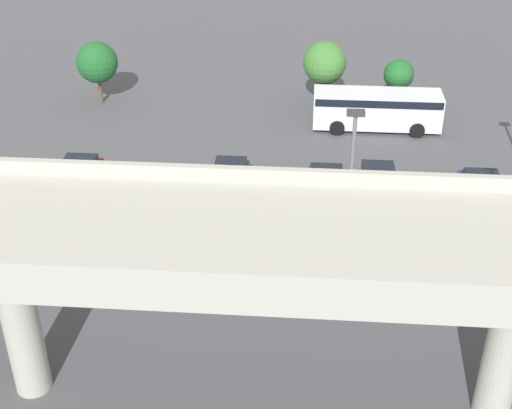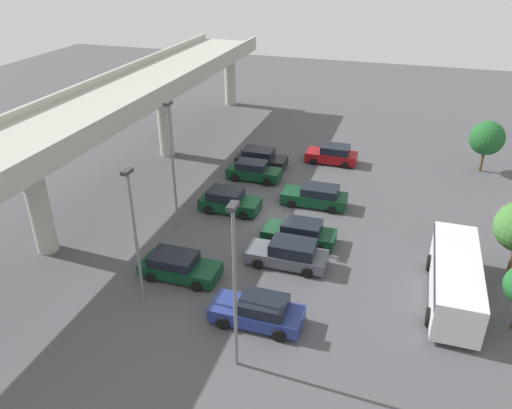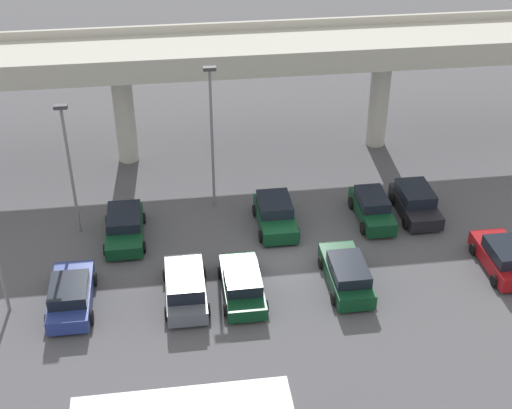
{
  "view_description": "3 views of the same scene",
  "coord_description": "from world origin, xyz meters",
  "px_view_note": "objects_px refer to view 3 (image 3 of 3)",
  "views": [
    {
      "loc": [
        -1.41,
        31.43,
        19.74
      ],
      "look_at": [
        0.98,
        0.38,
        1.15
      ],
      "focal_mm": 50.0,
      "sensor_mm": 36.0,
      "label": 1
    },
    {
      "loc": [
        -30.08,
        -8.28,
        17.47
      ],
      "look_at": [
        0.11,
        1.27,
        0.73
      ],
      "focal_mm": 35.0,
      "sensor_mm": 36.0,
      "label": 2
    },
    {
      "loc": [
        -5.69,
        -30.24,
        22.87
      ],
      "look_at": [
        -1.35,
        1.7,
        2.55
      ],
      "focal_mm": 50.0,
      "sensor_mm": 36.0,
      "label": 3
    }
  ],
  "objects_px": {
    "parked_car_7": "(415,202)",
    "parked_car_5": "(347,273)",
    "parked_car_0": "(71,295)",
    "parked_car_1": "(125,227)",
    "parked_car_8": "(504,257)",
    "parked_car_6": "(372,208)",
    "lamp_post_mid_lot": "(212,129)",
    "parked_car_3": "(242,284)",
    "parked_car_2": "(185,286)",
    "lamp_post_by_overpass": "(69,160)",
    "parked_car_4": "(275,214)"
  },
  "relations": [
    {
      "from": "parked_car_0",
      "to": "lamp_post_mid_lot",
      "type": "height_order",
      "value": "lamp_post_mid_lot"
    },
    {
      "from": "parked_car_0",
      "to": "parked_car_8",
      "type": "relative_size",
      "value": 1.07
    },
    {
      "from": "parked_car_8",
      "to": "parked_car_7",
      "type": "bearing_deg",
      "value": 26.16
    },
    {
      "from": "parked_car_5",
      "to": "parked_car_7",
      "type": "distance_m",
      "value": 8.22
    },
    {
      "from": "parked_car_7",
      "to": "parked_car_8",
      "type": "height_order",
      "value": "parked_car_7"
    },
    {
      "from": "parked_car_3",
      "to": "lamp_post_by_overpass",
      "type": "relative_size",
      "value": 0.61
    },
    {
      "from": "parked_car_7",
      "to": "parked_car_0",
      "type": "bearing_deg",
      "value": -73.17
    },
    {
      "from": "lamp_post_mid_lot",
      "to": "parked_car_1",
      "type": "bearing_deg",
      "value": -153.97
    },
    {
      "from": "parked_car_7",
      "to": "parked_car_5",
      "type": "bearing_deg",
      "value": -42.96
    },
    {
      "from": "parked_car_2",
      "to": "parked_car_8",
      "type": "relative_size",
      "value": 1.1
    },
    {
      "from": "parked_car_1",
      "to": "parked_car_4",
      "type": "height_order",
      "value": "parked_car_4"
    },
    {
      "from": "parked_car_4",
      "to": "parked_car_6",
      "type": "distance_m",
      "value": 5.67
    },
    {
      "from": "parked_car_5",
      "to": "parked_car_8",
      "type": "bearing_deg",
      "value": -88.54
    },
    {
      "from": "parked_car_0",
      "to": "parked_car_7",
      "type": "relative_size",
      "value": 1.09
    },
    {
      "from": "parked_car_4",
      "to": "lamp_post_by_overpass",
      "type": "xyz_separation_m",
      "value": [
        -11.07,
        0.93,
        3.81
      ]
    },
    {
      "from": "parked_car_6",
      "to": "parked_car_8",
      "type": "xyz_separation_m",
      "value": [
        5.52,
        -5.58,
        0.0
      ]
    },
    {
      "from": "parked_car_3",
      "to": "parked_car_8",
      "type": "xyz_separation_m",
      "value": [
        13.77,
        0.24,
        0.08
      ]
    },
    {
      "from": "parked_car_6",
      "to": "parked_car_7",
      "type": "xyz_separation_m",
      "value": [
        2.67,
        0.22,
        0.03
      ]
    },
    {
      "from": "parked_car_4",
      "to": "lamp_post_by_overpass",
      "type": "bearing_deg",
      "value": -94.78
    },
    {
      "from": "parked_car_1",
      "to": "parked_car_6",
      "type": "bearing_deg",
      "value": 89.76
    },
    {
      "from": "parked_car_8",
      "to": "parked_car_3",
      "type": "bearing_deg",
      "value": 91.01
    },
    {
      "from": "parked_car_4",
      "to": "parked_car_6",
      "type": "bearing_deg",
      "value": 89.44
    },
    {
      "from": "parked_car_2",
      "to": "parked_car_6",
      "type": "relative_size",
      "value": 1.11
    },
    {
      "from": "parked_car_6",
      "to": "parked_car_7",
      "type": "height_order",
      "value": "parked_car_7"
    },
    {
      "from": "parked_car_4",
      "to": "parked_car_5",
      "type": "height_order",
      "value": "parked_car_4"
    },
    {
      "from": "parked_car_8",
      "to": "lamp_post_mid_lot",
      "type": "distance_m",
      "value": 17.17
    },
    {
      "from": "parked_car_4",
      "to": "parked_car_6",
      "type": "xyz_separation_m",
      "value": [
        5.67,
        -0.06,
        -0.02
      ]
    },
    {
      "from": "parked_car_0",
      "to": "parked_car_8",
      "type": "height_order",
      "value": "parked_car_8"
    },
    {
      "from": "parked_car_2",
      "to": "parked_car_5",
      "type": "xyz_separation_m",
      "value": [
        8.13,
        -0.0,
        -0.03
      ]
    },
    {
      "from": "parked_car_8",
      "to": "lamp_post_by_overpass",
      "type": "distance_m",
      "value": 23.51
    },
    {
      "from": "parked_car_0",
      "to": "lamp_post_mid_lot",
      "type": "relative_size",
      "value": 0.54
    },
    {
      "from": "parked_car_2",
      "to": "lamp_post_by_overpass",
      "type": "distance_m",
      "value": 9.62
    },
    {
      "from": "parked_car_0",
      "to": "parked_car_1",
      "type": "bearing_deg",
      "value": -23.56
    },
    {
      "from": "parked_car_3",
      "to": "parked_car_4",
      "type": "xyz_separation_m",
      "value": [
        2.59,
        5.88,
        0.09
      ]
    },
    {
      "from": "parked_car_1",
      "to": "parked_car_8",
      "type": "xyz_separation_m",
      "value": [
        19.67,
        -5.64,
        0.06
      ]
    },
    {
      "from": "parked_car_1",
      "to": "parked_car_7",
      "type": "relative_size",
      "value": 1.07
    },
    {
      "from": "parked_car_8",
      "to": "lamp_post_by_overpass",
      "type": "height_order",
      "value": "lamp_post_by_overpass"
    },
    {
      "from": "parked_car_1",
      "to": "parked_car_8",
      "type": "bearing_deg",
      "value": 74.01
    },
    {
      "from": "parked_car_3",
      "to": "lamp_post_mid_lot",
      "type": "distance_m",
      "value": 9.54
    },
    {
      "from": "parked_car_4",
      "to": "parked_car_1",
      "type": "bearing_deg",
      "value": -90.02
    },
    {
      "from": "parked_car_1",
      "to": "parked_car_2",
      "type": "distance_m",
      "value": 6.61
    },
    {
      "from": "lamp_post_mid_lot",
      "to": "parked_car_2",
      "type": "bearing_deg",
      "value": -104.24
    },
    {
      "from": "lamp_post_by_overpass",
      "to": "parked_car_4",
      "type": "bearing_deg",
      "value": -4.78
    },
    {
      "from": "parked_car_6",
      "to": "lamp_post_mid_lot",
      "type": "xyz_separation_m",
      "value": [
        -8.94,
        2.61,
        4.35
      ]
    },
    {
      "from": "parked_car_2",
      "to": "parked_car_3",
      "type": "relative_size",
      "value": 1.03
    },
    {
      "from": "parked_car_6",
      "to": "lamp_post_mid_lot",
      "type": "distance_m",
      "value": 10.28
    },
    {
      "from": "parked_car_5",
      "to": "parked_car_8",
      "type": "distance_m",
      "value": 8.46
    },
    {
      "from": "parked_car_8",
      "to": "parked_car_1",
      "type": "bearing_deg",
      "value": 74.01
    },
    {
      "from": "parked_car_7",
      "to": "parked_car_1",
      "type": "bearing_deg",
      "value": -89.44
    },
    {
      "from": "parked_car_2",
      "to": "parked_car_1",
      "type": "bearing_deg",
      "value": 27.81
    }
  ]
}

